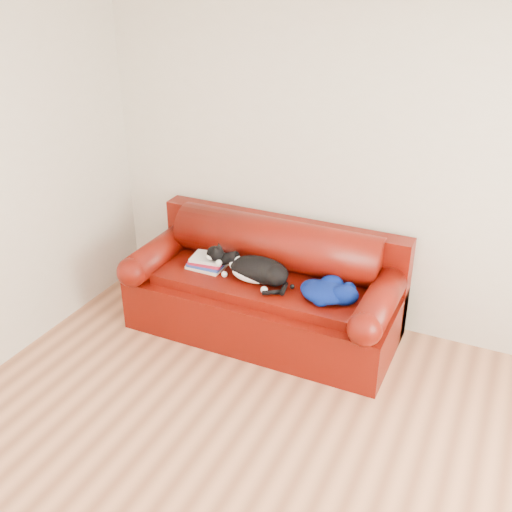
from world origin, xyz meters
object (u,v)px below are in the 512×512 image
at_px(book_stack, 208,262).
at_px(blanket, 328,291).
at_px(sofa_base, 264,305).
at_px(cat, 258,270).

xyz_separation_m(book_stack, blanket, (1.03, -0.04, 0.01)).
bearing_deg(sofa_base, cat, -99.59).
relative_size(book_stack, cat, 0.44).
xyz_separation_m(sofa_base, cat, (-0.01, -0.09, 0.36)).
bearing_deg(blanket, book_stack, 177.63).
distance_m(sofa_base, book_stack, 0.57).
distance_m(book_stack, blanket, 1.03).
height_order(sofa_base, blanket, blanket).
bearing_deg(book_stack, cat, -4.93).
height_order(book_stack, cat, cat).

